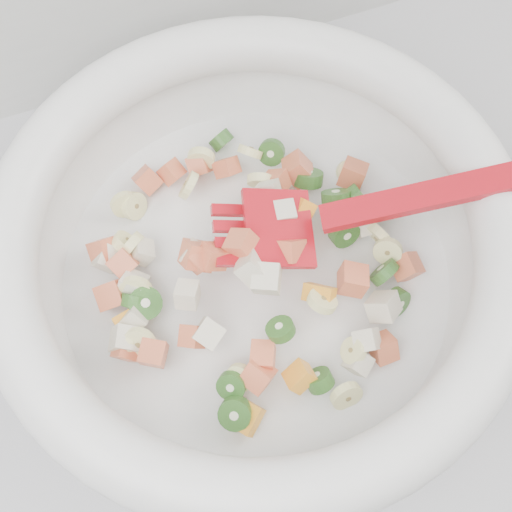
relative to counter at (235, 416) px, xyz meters
name	(u,v)px	position (x,y,z in m)	size (l,w,h in m)	color
counter	(235,416)	(0.00, 0.00, 0.00)	(2.00, 0.60, 0.90)	#96969B
mixing_bowl	(256,248)	(0.04, 0.02, 0.52)	(0.48, 0.43, 0.14)	white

